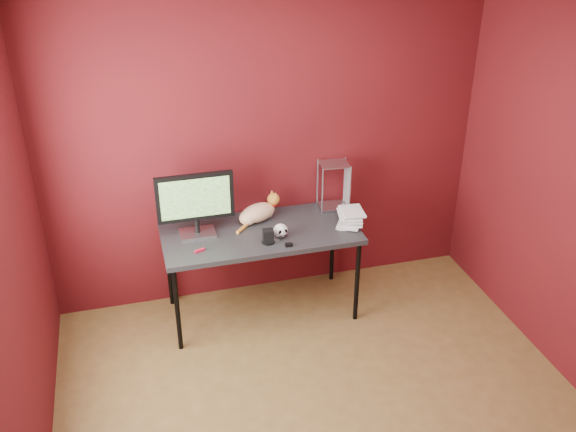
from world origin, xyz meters
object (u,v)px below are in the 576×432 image
object	(u,v)px
monitor	(195,202)
skull_mug	(281,231)
desk	(260,237)
speaker	(268,237)
cat	(258,212)
book_stack	(342,154)

from	to	relation	value
monitor	skull_mug	distance (m)	0.67
monitor	skull_mug	bearing A→B (deg)	-18.97
desk	monitor	world-z (taller)	monitor
desk	speaker	bearing A→B (deg)	-84.80
cat	speaker	world-z (taller)	cat
cat	skull_mug	bearing A→B (deg)	-92.36
desk	skull_mug	distance (m)	0.21
skull_mug	speaker	xyz separation A→B (m)	(-0.11, -0.06, -0.00)
desk	speaker	world-z (taller)	speaker
monitor	book_stack	xyz separation A→B (m)	(1.10, -0.11, 0.30)
skull_mug	book_stack	world-z (taller)	book_stack
skull_mug	book_stack	distance (m)	0.73
book_stack	speaker	bearing A→B (deg)	-165.46
monitor	speaker	bearing A→B (deg)	-28.48
desk	skull_mug	bearing A→B (deg)	-45.70
speaker	book_stack	world-z (taller)	book_stack
desk	cat	world-z (taller)	cat
monitor	speaker	distance (m)	0.60
monitor	cat	xyz separation A→B (m)	(0.49, 0.09, -0.20)
skull_mug	book_stack	bearing A→B (deg)	3.01
desk	skull_mug	size ratio (longest dim) A/B	13.40
cat	speaker	bearing A→B (deg)	-112.84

